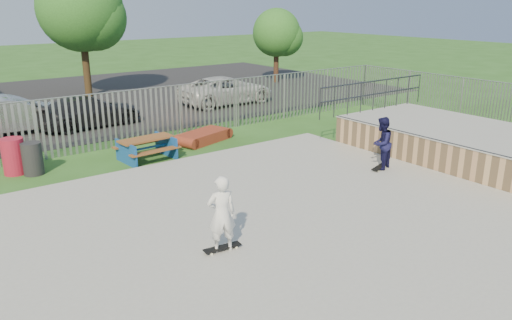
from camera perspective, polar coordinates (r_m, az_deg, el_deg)
ground at (r=10.66m, az=-2.38°, el=-10.25°), size 120.00×120.00×0.00m
concrete_slab at (r=10.63m, az=-2.39°, el=-9.89°), size 15.00×12.00×0.15m
quarter_pipe at (r=17.78m, az=21.69°, el=1.92°), size 5.50×7.05×2.19m
fence at (r=14.46m, az=-9.42°, el=1.37°), size 26.04×16.02×2.00m
picnic_table at (r=16.78m, az=-12.38°, el=1.26°), size 1.87×1.58×0.75m
funbox at (r=18.71m, az=-6.02°, el=2.67°), size 2.15×1.52×0.39m
trash_bin_red at (r=16.69m, az=-25.96°, el=0.39°), size 0.66×0.66×1.11m
trash_bin_grey at (r=16.41m, az=-24.18°, el=0.14°), size 0.60×0.60×0.99m
parking_lot at (r=27.79m, az=-25.18°, el=5.61°), size 40.00×18.00×0.02m
car_silver at (r=21.94m, az=-26.16°, el=4.67°), size 4.55×1.86×1.47m
car_dark at (r=21.92m, az=-18.55°, el=5.27°), size 4.50×2.18×1.26m
car_white at (r=25.67m, az=-3.42°, el=7.97°), size 4.99×2.36×1.38m
tree_mid at (r=28.87m, az=-19.44°, el=15.96°), size 4.47×4.47×6.90m
tree_right at (r=32.60m, az=2.36°, el=14.32°), size 3.02×3.02×4.67m
skateboard_a at (r=15.59m, az=13.94°, el=-0.85°), size 0.82×0.43×0.08m
skateboard_b at (r=10.34m, az=-3.86°, el=-10.06°), size 0.82×0.29×0.08m
skater_navy at (r=15.37m, az=14.15°, el=1.85°), size 0.92×0.81×1.60m
skater_white at (r=10.01m, az=-3.95°, el=-6.18°), size 0.67×0.54×1.60m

